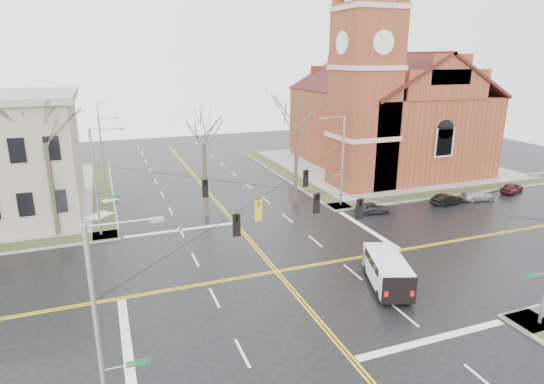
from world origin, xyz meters
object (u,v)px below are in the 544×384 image
object	(u,v)px
signal_pole_ne	(341,159)
streetlight_north_b	(100,125)
parked_car_b	(447,200)
parked_car_a	(372,208)
signal_pole_nw	(97,179)
tree_nw_near	(203,138)
tree_ne	(297,123)
signal_pole_sw	(103,331)
parked_car_c	(478,196)
parked_car_d	(512,188)
church	(382,105)
cargo_van	(386,269)
tree_nw_far	(44,136)
streetlight_north_a	(103,148)

from	to	relation	value
signal_pole_ne	streetlight_north_b	world-z (taller)	signal_pole_ne
parked_car_b	parked_car_a	bearing A→B (deg)	80.86
signal_pole_nw	tree_nw_near	world-z (taller)	tree_nw_near
parked_car_b	tree_nw_near	xyz separation A→B (m)	(-23.77, 5.55, 6.87)
signal_pole_nw	tree_ne	world-z (taller)	tree_ne
signal_pole_sw	parked_car_c	bearing A→B (deg)	27.63
streetlight_north_b	parked_car_b	size ratio (longest dim) A/B	2.32
streetlight_north_b	parked_car_b	bearing A→B (deg)	-50.96
parked_car_c	parked_car_d	bearing A→B (deg)	-73.63
signal_pole_ne	parked_car_b	bearing A→B (deg)	-18.71
church	signal_pole_ne	world-z (taller)	church
tree_ne	cargo_van	bearing A→B (deg)	-94.83
signal_pole_sw	parked_car_c	size ratio (longest dim) A/B	2.47
church	tree_nw_near	size ratio (longest dim) A/B	2.68
church	tree_ne	bearing A→B (deg)	-147.94
church	parked_car_d	bearing A→B (deg)	-66.45
signal_pole_nw	tree_nw_far	distance (m)	5.21
streetlight_north_b	parked_car_d	size ratio (longest dim) A/B	2.30
parked_car_a	tree_ne	size ratio (longest dim) A/B	0.28
parked_car_b	cargo_van	bearing A→B (deg)	121.67
streetlight_north_b	signal_pole_sw	bearing A→B (deg)	-90.64
signal_pole_ne	parked_car_d	bearing A→B (deg)	-7.36
church	streetlight_north_a	bearing A→B (deg)	174.81
parked_car_b	tree_nw_near	size ratio (longest dim) A/B	0.34
signal_pole_ne	parked_car_b	distance (m)	11.93
church	signal_pole_ne	distance (m)	19.22
streetlight_north_a	tree_nw_near	distance (m)	17.18
signal_pole_ne	cargo_van	xyz separation A→B (m)	(-5.30, -15.95, -3.73)
church	parked_car_c	xyz separation A→B (m)	(1.19, -16.77, -7.90)
signal_pole_ne	tree_nw_near	size ratio (longest dim) A/B	0.88
church	tree_nw_near	xyz separation A→B (m)	(-26.71, -11.29, -0.99)
tree_nw_near	tree_ne	size ratio (longest dim) A/B	0.89
parked_car_a	parked_car_d	size ratio (longest dim) A/B	0.93
streetlight_north_b	tree_nw_near	distance (m)	35.71
parked_car_b	tree_nw_far	distance (m)	37.88
tree_nw_near	signal_pole_sw	bearing A→B (deg)	-110.57
signal_pole_ne	streetlight_north_a	size ratio (longest dim) A/B	1.12
streetlight_north_a	tree_ne	bearing A→B (deg)	-37.46
signal_pole_sw	tree_nw_far	size ratio (longest dim) A/B	0.76
parked_car_b	parked_car_c	bearing A→B (deg)	-95.43
signal_pole_ne	tree_nw_far	size ratio (longest dim) A/B	0.76
church	cargo_van	world-z (taller)	church
signal_pole_ne	parked_car_d	world-z (taller)	signal_pole_ne
parked_car_a	tree_ne	bearing A→B (deg)	53.52
parked_car_b	parked_car_d	xyz separation A→B (m)	(9.87, 0.93, 0.03)
signal_pole_sw	streetlight_north_b	distance (m)	59.51
streetlight_north_b	tree_ne	distance (m)	38.75
cargo_van	signal_pole_nw	bearing A→B (deg)	156.67
church	signal_pole_sw	bearing A→B (deg)	-134.84
signal_pole_ne	signal_pole_sw	world-z (taller)	same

